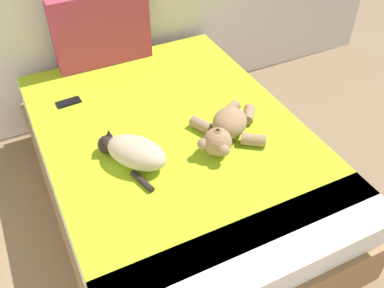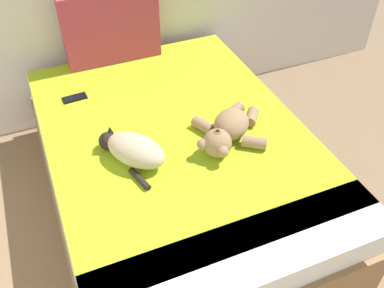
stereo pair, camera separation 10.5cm
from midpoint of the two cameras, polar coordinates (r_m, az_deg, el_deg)
bed at (r=2.60m, az=-0.82°, el=-3.06°), size 1.47×2.05×0.54m
patterned_cushion at (r=3.01m, az=-9.75°, el=15.20°), size 0.64×0.14×0.50m
cat at (r=2.22m, az=-6.55°, el=-0.76°), size 0.35×0.43×0.15m
teddy_bear at (r=2.33m, az=6.02°, el=1.81°), size 0.48×0.43×0.17m
cell_phone at (r=2.76m, az=-14.31°, el=5.95°), size 0.15×0.08×0.01m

